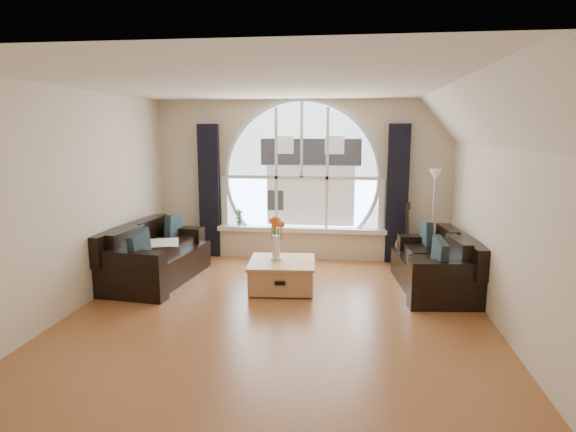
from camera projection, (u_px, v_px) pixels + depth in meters
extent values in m
cube|color=brown|center=(278.00, 314.00, 5.88)|extent=(5.00, 5.50, 0.01)
cube|color=silver|center=(278.00, 84.00, 5.42)|extent=(5.00, 5.50, 0.01)
cube|color=beige|center=(302.00, 180.00, 8.34)|extent=(5.00, 0.01, 2.70)
cube|color=beige|center=(211.00, 271.00, 2.96)|extent=(5.00, 0.01, 2.70)
cube|color=beige|center=(76.00, 200.00, 5.97)|extent=(0.01, 5.50, 2.70)
cube|color=beige|center=(504.00, 208.00, 5.33)|extent=(0.01, 5.50, 2.70)
cube|color=silver|center=(481.00, 115.00, 5.20)|extent=(0.92, 5.50, 0.72)
cube|color=silver|center=(302.00, 164.00, 8.26)|extent=(2.60, 0.06, 2.15)
cube|color=white|center=(301.00, 229.00, 8.38)|extent=(2.90, 0.22, 0.08)
cube|color=white|center=(302.00, 164.00, 8.23)|extent=(2.76, 0.08, 2.15)
cube|color=silver|center=(310.00, 172.00, 8.25)|extent=(1.70, 0.02, 1.50)
cube|color=black|center=(209.00, 191.00, 8.46)|extent=(0.35, 0.12, 2.30)
cube|color=black|center=(397.00, 194.00, 8.05)|extent=(0.35, 0.12, 2.30)
cube|color=black|center=(156.00, 254.00, 7.16)|extent=(1.14, 1.97, 0.83)
cube|color=black|center=(435.00, 261.00, 6.75)|extent=(1.07, 1.84, 0.78)
cube|color=#B77B51|center=(282.00, 273.00, 6.80)|extent=(0.97, 0.97, 0.44)
cube|color=silver|center=(159.00, 247.00, 7.16)|extent=(0.70, 0.70, 0.10)
cube|color=white|center=(276.00, 232.00, 6.78)|extent=(0.24, 0.24, 0.70)
cube|color=#B2B2B2|center=(433.00, 220.00, 7.65)|extent=(0.24, 0.24, 1.60)
cube|color=brown|center=(406.00, 233.00, 7.98)|extent=(0.38, 0.27, 1.06)
imported|color=#1E6023|center=(239.00, 217.00, 8.49)|extent=(0.18, 0.15, 0.30)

